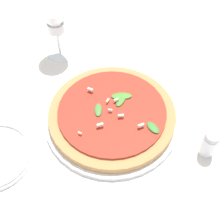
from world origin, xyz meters
TOP-DOWN VIEW (x-y plane):
  - ground_plane at (0.00, 0.00)m, footprint 6.00×6.00m
  - pizza_arugula_main at (0.03, -0.03)m, footprint 0.31×0.31m
  - wine_glass at (-0.15, 0.16)m, footprint 0.08×0.08m
  - shaker_pepper at (0.24, -0.08)m, footprint 0.03×0.03m

SIDE VIEW (x-z plane):
  - ground_plane at x=0.00m, z-range 0.00..0.00m
  - pizza_arugula_main at x=0.03m, z-range -0.01..0.04m
  - shaker_pepper at x=0.24m, z-range 0.00..0.07m
  - wine_glass at x=-0.15m, z-range 0.03..0.17m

